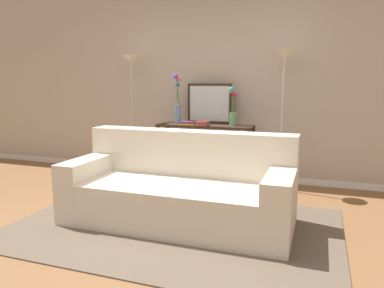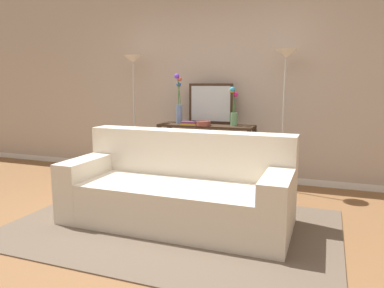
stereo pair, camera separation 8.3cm
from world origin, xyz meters
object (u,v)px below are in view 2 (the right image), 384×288
Objects in this scene: book_row_under_console at (186,176)px; floor_lamp_left at (133,82)px; floor_lamp_right at (285,81)px; wall_mirror at (211,104)px; console_table at (206,143)px; book_stack at (189,123)px; fruit_bowl at (204,123)px; vase_short_flowers at (234,109)px; couch at (179,191)px; vase_tall_flowers at (179,105)px.

floor_lamp_left is at bearing -179.84° from book_row_under_console.
wall_mirror is (-1.01, 0.17, -0.31)m from floor_lamp_right.
console_table reaches higher than book_row_under_console.
book_stack is 0.79m from book_row_under_console.
book_row_under_console is at bearing 156.86° from fruit_bowl.
wall_mirror is 0.41m from vase_short_flowers.
couch is 4.41× the size of book_row_under_console.
vase_tall_flowers reaches higher than wall_mirror.
floor_lamp_left is 1.16m from wall_mirror.
book_row_under_console is at bearing -179.75° from vase_short_flowers.
book_stack is (0.19, -0.09, -0.24)m from vase_tall_flowers.
couch is 3.46× the size of wall_mirror.
console_table is at bearing 0.12° from floor_lamp_left.
console_table is 5.60× the size of book_stack.
floor_lamp_left reaches higher than wall_mirror.
wall_mirror is at bearing 52.95° from book_stack.
fruit_bowl is at bearing -172.88° from floor_lamp_right.
fruit_bowl is (-0.00, -0.30, -0.25)m from wall_mirror.
wall_mirror is at bearing 28.83° from book_row_under_console.
vase_tall_flowers is at bearing -178.06° from vase_short_flowers.
vase_short_flowers is 0.44m from fruit_bowl.
floor_lamp_right is (2.12, -0.00, 0.01)m from floor_lamp_left.
console_table is 2.62× the size of book_row_under_console.
wall_mirror reaches higher than vase_short_flowers.
floor_lamp_right is (0.81, 1.47, 1.08)m from couch.
console_table is 0.35m from book_stack.
couch is 1.45m from fruit_bowl.
couch is at bearing -48.15° from floor_lamp_left.
vase_tall_flowers is 2.94× the size of book_stack.
console_table is 0.55m from wall_mirror.
floor_lamp_left is 7.55× the size of book_stack.
wall_mirror is at bearing 156.19° from vase_short_flowers.
book_row_under_console is at bearing 108.98° from couch.
fruit_bowl is (0.01, -0.13, 0.28)m from console_table.
vase_short_flowers is at bearing -23.81° from wall_mirror.
vase_short_flowers is at bearing 0.20° from floor_lamp_left.
couch is 1.51m from book_stack.
console_table is at bearing -0.00° from book_row_under_console.
floor_lamp_left reaches higher than couch.
floor_lamp_left is 9.34× the size of fruit_bowl.
floor_lamp_left is 1.52m from vase_short_flowers.
floor_lamp_left is at bearing -171.35° from wall_mirror.
wall_mirror is 1.24× the size of vase_short_flowers.
couch is 1.99m from floor_lamp_right.
book_stack is (-0.41, 1.36, 0.52)m from couch.
console_table is at bearing 98.11° from couch.
wall_mirror is (0.01, 0.17, 0.52)m from console_table.
book_stack is (-0.21, -0.28, -0.25)m from wall_mirror.
floor_lamp_right is 3.57× the size of book_row_under_console.
couch is at bearing -81.37° from fruit_bowl.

